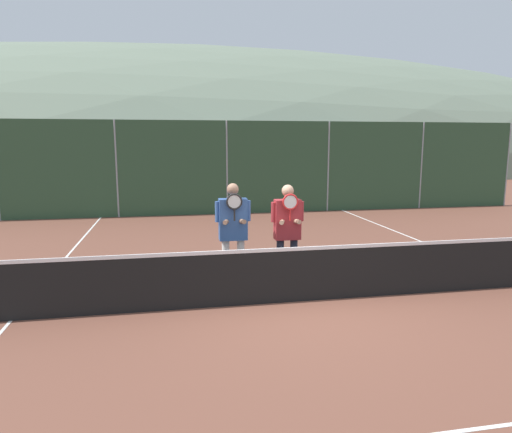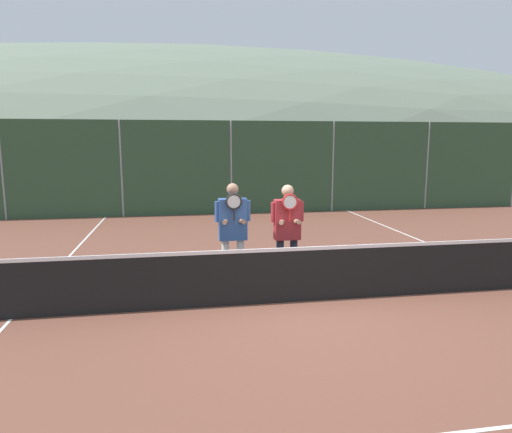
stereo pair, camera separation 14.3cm
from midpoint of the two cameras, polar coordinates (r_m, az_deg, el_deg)
The scene contains 12 objects.
ground_plane at distance 7.53m, azimuth 5.97°, elevation -10.53°, with size 120.00×120.00×0.00m, color brown.
hill_distant at distance 62.39m, azimuth -8.10°, elevation 6.97°, with size 134.01×74.45×26.06m.
clubhouse_building at distance 24.53m, azimuth -1.17°, elevation 7.23°, with size 17.37×5.50×3.21m.
fence_back at distance 16.12m, azimuth -2.86°, elevation 6.10°, with size 22.48×0.06×3.27m.
tennis_net at distance 7.38m, azimuth 6.03°, elevation -7.12°, with size 11.63×0.09×1.00m.
court_line_left_sideline at distance 10.40m, azimuth -22.78°, elevation -5.57°, with size 0.05×16.00×0.01m, color white.
court_line_right_sideline at distance 11.92m, azimuth 22.33°, elevation -3.69°, with size 0.05×16.00×0.01m, color white.
player_leftmost at distance 7.78m, azimuth -2.39°, elevation -1.45°, with size 0.61×0.34×1.86m.
player_center_left at distance 7.90m, azimuth 4.45°, elevation -1.45°, with size 0.58×0.34×1.83m.
car_far_left at distance 19.53m, azimuth -23.00°, elevation 3.66°, with size 4.33×2.04×1.65m.
car_left_of_center at distance 18.92m, azimuth -8.79°, elevation 4.13°, with size 4.26×2.03×1.66m.
car_center at distance 19.39m, azimuth 5.79°, elevation 4.61°, with size 4.49×1.95×1.89m.
Camera 2 is at (-1.89, -6.81, 2.56)m, focal length 32.00 mm.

